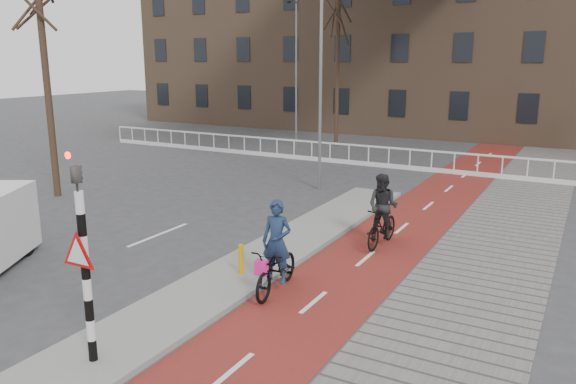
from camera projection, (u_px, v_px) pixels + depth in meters
The scene contains 14 objects.
ground at pixel (197, 325), 10.76m from camera, with size 120.00×120.00×0.00m, color #38383A.
bike_lane at pixel (420, 213), 18.58m from camera, with size 2.50×60.00×0.01m, color maroon.
sidewalk at pixel (510, 224), 17.27m from camera, with size 3.00×60.00×0.01m, color slate.
curb_island at pixel (271, 254), 14.48m from camera, with size 1.80×16.00×0.12m, color gray.
traffic_signal at pixel (83, 254), 8.86m from camera, with size 0.80×0.80×3.68m.
bollard at pixel (241, 259), 12.93m from camera, with size 0.12×0.12×0.71m, color #D3980B.
cyclist_near at pixel (277, 262), 12.14m from camera, with size 0.91×2.06×2.06m.
cyclist_far at pixel (382, 217), 15.11m from camera, with size 0.89×1.88×1.99m.
railing at pixel (330, 156), 27.52m from camera, with size 28.00×0.10×0.99m.
townhouse_row at pixel (452, 15), 37.62m from camera, with size 46.00×10.00×15.90m.
tree_left at pixel (47, 83), 19.95m from camera, with size 0.25×0.25×8.24m, color #301E15.
tree_mid at pixel (337, 72), 32.00m from camera, with size 0.23×0.23×8.43m, color #301E15.
streetlight_near at pixel (320, 95), 21.09m from camera, with size 0.12×0.12×7.25m, color slate.
streetlight_left at pixel (296, 76), 31.60m from camera, with size 0.12×0.12×8.06m, color slate.
Camera 1 is at (6.28, -7.81, 5.00)m, focal length 35.00 mm.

